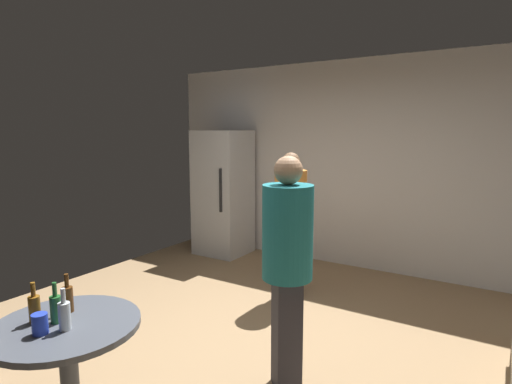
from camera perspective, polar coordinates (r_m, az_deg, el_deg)
name	(u,v)px	position (r m, az deg, el deg)	size (l,w,h in m)	color
ground_plane	(231,354)	(3.70, -3.51, -21.42)	(5.20, 5.20, 0.10)	#9E7C56
wall_back	(346,165)	(5.58, 12.26, 3.69)	(5.32, 0.06, 2.70)	silver
refrigerator	(223,193)	(6.05, -4.56, -0.09)	(0.70, 0.68, 1.80)	silver
foreground_table	(67,341)	(2.66, -24.64, -18.20)	(0.80, 0.80, 0.73)	#4C515B
beer_bottle_amber	(35,308)	(2.66, -28.27, -13.92)	(0.06, 0.06, 0.23)	#8C5919
beer_bottle_brown	(68,298)	(2.72, -24.57, -13.18)	(0.06, 0.06, 0.23)	#593314
beer_bottle_green	(56,308)	(2.61, -25.91, -14.21)	(0.06, 0.06, 0.23)	#26662D
beer_bottle_clear	(64,315)	(2.50, -24.95, -15.13)	(0.06, 0.06, 0.23)	silver
plastic_cup_blue	(40,324)	(2.52, -27.68, -15.85)	(0.08, 0.08, 0.11)	blue
person_in_orange_shirt	(290,215)	(4.38, 4.77, -3.14)	(0.46, 0.46, 1.57)	#2D2D38
person_in_teal_shirt	(287,257)	(2.81, 4.35, -8.92)	(0.48, 0.48, 1.63)	#2D2D38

